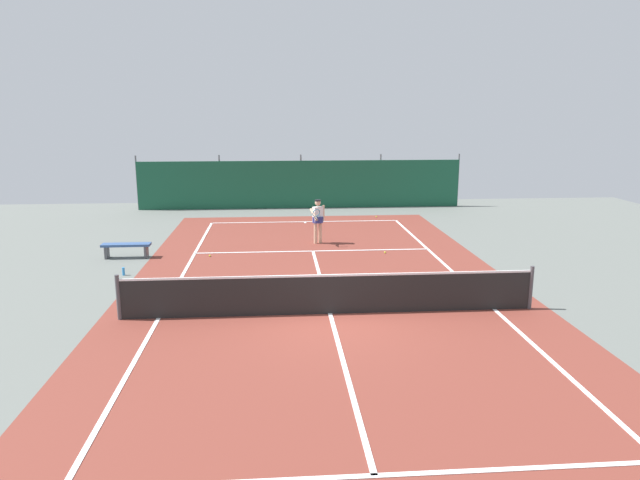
{
  "coord_description": "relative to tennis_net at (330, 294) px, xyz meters",
  "views": [
    {
      "loc": [
        -1.27,
        -13.21,
        4.84
      ],
      "look_at": [
        0.08,
        4.21,
        0.9
      ],
      "focal_mm": 32.27,
      "sensor_mm": 36.0,
      "label": 1
    }
  ],
  "objects": [
    {
      "name": "parked_car",
      "position": [
        -0.17,
        19.04,
        0.33
      ],
      "size": [
        2.26,
        4.32,
        1.68
      ],
      "rotation": [
        0.0,
        0.0,
        3.22
      ],
      "color": "silver",
      "rests_on": "ground"
    },
    {
      "name": "tennis_ball_near_player",
      "position": [
        3.37,
        12.75,
        -0.48
      ],
      "size": [
        0.07,
        0.07,
        0.07
      ],
      "primitive_type": "sphere",
      "color": "#CCDB33",
      "rests_on": "ground"
    },
    {
      "name": "tennis_ball_by_sideline",
      "position": [
        -3.54,
        5.91,
        -0.48
      ],
      "size": [
        0.07,
        0.07,
        0.07
      ],
      "primitive_type": "sphere",
      "color": "#CCDB33",
      "rests_on": "ground"
    },
    {
      "name": "tennis_net",
      "position": [
        0.0,
        0.0,
        0.0
      ],
      "size": [
        10.12,
        0.1,
        1.1
      ],
      "color": "black",
      "rests_on": "ground"
    },
    {
      "name": "tennis_player",
      "position": [
        0.26,
        7.65,
        0.45
      ],
      "size": [
        0.57,
        0.83,
        1.64
      ],
      "rotation": [
        0.0,
        0.0,
        3.55
      ],
      "color": "#D8AD8C",
      "rests_on": "ground"
    },
    {
      "name": "tennis_ball_midcourt",
      "position": [
        2.48,
        5.92,
        -0.48
      ],
      "size": [
        0.07,
        0.07,
        0.07
      ],
      "primitive_type": "sphere",
      "color": "#CCDB33",
      "rests_on": "ground"
    },
    {
      "name": "back_fence",
      "position": [
        -0.0,
        16.17,
        0.16
      ],
      "size": [
        16.3,
        0.98,
        2.7
      ],
      "color": "#195138",
      "rests_on": "ground"
    },
    {
      "name": "court_surface",
      "position": [
        0.0,
        0.0,
        -0.51
      ],
      "size": [
        11.02,
        26.6,
        0.01
      ],
      "color": "brown",
      "rests_on": "ground"
    },
    {
      "name": "water_bottle",
      "position": [
        -5.88,
        3.84,
        -0.39
      ],
      "size": [
        0.08,
        0.08,
        0.24
      ],
      "primitive_type": "cylinder",
      "color": "#338CD8",
      "rests_on": "ground"
    },
    {
      "name": "courtside_bench",
      "position": [
        -6.31,
        5.98,
        -0.14
      ],
      "size": [
        1.6,
        0.4,
        0.49
      ],
      "color": "#335184",
      "rests_on": "ground"
    },
    {
      "name": "ground_plane",
      "position": [
        0.0,
        0.0,
        -0.51
      ],
      "size": [
        36.0,
        36.0,
        0.0
      ],
      "primitive_type": "plane",
      "color": "slate"
    }
  ]
}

